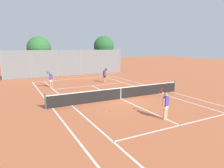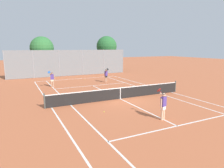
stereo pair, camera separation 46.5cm
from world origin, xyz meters
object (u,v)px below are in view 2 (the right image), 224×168
object	(u,v)px
loose_tennis_ball_0	(85,79)
tree_behind_right	(106,47)
player_near_side	(163,104)
loose_tennis_ball_1	(104,112)
loose_tennis_ball_3	(140,84)
tennis_net	(120,93)
player_far_left	(52,78)
tree_behind_left	(42,49)
player_far_right	(106,75)
loose_tennis_ball_2	(49,82)

from	to	relation	value
loose_tennis_ball_0	tree_behind_right	xyz separation A→B (m)	(6.62, 7.49, 4.17)
player_near_side	loose_tennis_ball_0	xyz separation A→B (m)	(0.58, 15.94, -0.89)
loose_tennis_ball_1	loose_tennis_ball_3	bearing A→B (deg)	43.54
tennis_net	loose_tennis_ball_3	distance (m)	7.09
player_far_left	tree_behind_left	xyz separation A→B (m)	(0.36, 9.65, 3.01)
tree_behind_left	loose_tennis_ball_1	bearing A→B (deg)	-86.67
player_far_left	loose_tennis_ball_1	size ratio (longest dim) A/B	26.88
tennis_net	player_far_right	xyz separation A→B (m)	(2.20, 7.59, 0.42)
loose_tennis_ball_0	loose_tennis_ball_1	xyz separation A→B (m)	(-3.12, -13.20, 0.00)
player_near_side	player_far_left	size ratio (longest dim) A/B	1.00
loose_tennis_ball_2	tree_behind_left	bearing A→B (deg)	87.93
loose_tennis_ball_2	tennis_net	bearing A→B (deg)	-69.15
tennis_net	player_far_right	bearing A→B (deg)	73.80
loose_tennis_ball_3	tree_behind_left	bearing A→B (deg)	125.79
player_far_left	player_far_right	distance (m)	6.31
tree_behind_right	loose_tennis_ball_0	bearing A→B (deg)	-131.46
loose_tennis_ball_2	player_far_right	bearing A→B (deg)	-24.93
player_far_right	tennis_net	bearing A→B (deg)	-106.20
tennis_net	tree_behind_left	bearing A→B (deg)	102.28
player_far_right	tree_behind_left	distance (m)	11.69
player_far_left	tree_behind_left	size ratio (longest dim) A/B	0.31
player_far_right	loose_tennis_ball_3	size ratio (longest dim) A/B	26.88
loose_tennis_ball_0	loose_tennis_ball_3	xyz separation A→B (m)	(4.65, -5.82, 0.00)
tennis_net	tree_behind_right	size ratio (longest dim) A/B	1.97
loose_tennis_ball_2	tree_behind_right	bearing A→B (deg)	34.63
player_near_side	tree_behind_left	bearing A→B (deg)	99.31
player_far_right	loose_tennis_ball_0	bearing A→B (deg)	118.70
loose_tennis_ball_3	tree_behind_right	size ratio (longest dim) A/B	0.01
loose_tennis_ball_2	player_far_left	bearing A→B (deg)	-92.34
loose_tennis_ball_1	player_far_right	bearing A→B (deg)	64.66
player_far_right	loose_tennis_ball_3	distance (m)	4.14
player_near_side	loose_tennis_ball_2	world-z (taller)	player_near_side
loose_tennis_ball_0	loose_tennis_ball_2	xyz separation A→B (m)	(-4.51, -0.19, 0.00)
loose_tennis_ball_0	tree_behind_right	world-z (taller)	tree_behind_right
player_far_left	tree_behind_right	xyz separation A→B (m)	(11.25, 10.60, 3.28)
loose_tennis_ball_2	player_near_side	bearing A→B (deg)	-76.00
player_far_right	loose_tennis_ball_0	xyz separation A→B (m)	(-1.68, 3.07, -0.89)
player_near_side	tree_behind_left	size ratio (longest dim) A/B	0.31
loose_tennis_ball_1	tennis_net	bearing A→B (deg)	44.43
player_far_right	player_far_left	bearing A→B (deg)	-179.62
loose_tennis_ball_1	loose_tennis_ball_3	xyz separation A→B (m)	(7.76, 7.38, 0.00)
loose_tennis_ball_1	loose_tennis_ball_3	distance (m)	10.71
loose_tennis_ball_0	player_far_left	bearing A→B (deg)	-146.08
player_far_left	loose_tennis_ball_0	world-z (taller)	player_far_left
player_near_side	tree_behind_right	distance (m)	24.73
loose_tennis_ball_0	tree_behind_left	world-z (taller)	tree_behind_left
loose_tennis_ball_2	tree_behind_left	size ratio (longest dim) A/B	0.01
loose_tennis_ball_1	tree_behind_right	xyz separation A→B (m)	(9.73, 20.69, 4.17)
player_near_side	loose_tennis_ball_0	bearing A→B (deg)	87.91
player_far_right	loose_tennis_ball_0	distance (m)	3.61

